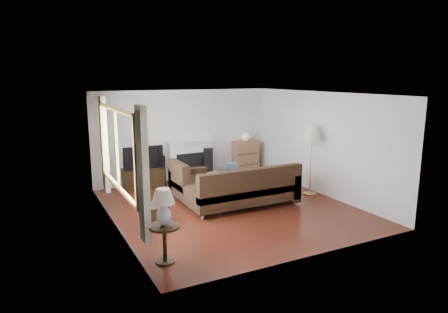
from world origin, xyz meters
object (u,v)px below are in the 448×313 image
bookshelf (245,158)px  side_table (165,244)px  coffee_table (208,183)px  floor_lamp (311,161)px  sectional_sofa (243,188)px  tv_stand (143,178)px

bookshelf → side_table: size_ratio=1.63×
coffee_table → floor_lamp: bearing=-51.4°
bookshelf → coffee_table: bearing=-147.5°
sectional_sofa → coffee_table: (-0.15, 1.51, -0.24)m
tv_stand → side_table: 4.47m
bookshelf → side_table: (-3.99, -4.42, -0.19)m
side_table → tv_stand: bearing=78.5°
bookshelf → sectional_sofa: size_ratio=0.37×
tv_stand → coffee_table: 1.74m
coffee_table → side_table: side_table is taller
tv_stand → sectional_sofa: bearing=-58.8°
bookshelf → side_table: 5.96m
tv_stand → bookshelf: (3.10, 0.04, 0.24)m
tv_stand → floor_lamp: 4.32m
bookshelf → sectional_sofa: bearing=-120.9°
bookshelf → floor_lamp: floor_lamp is taller
tv_stand → sectional_sofa: sectional_sofa is taller
bookshelf → side_table: bookshelf is taller
tv_stand → bookshelf: bookshelf is taller
sectional_sofa → bookshelf: bearing=59.1°
tv_stand → coffee_table: tv_stand is taller
coffee_table → floor_lamp: 2.62m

